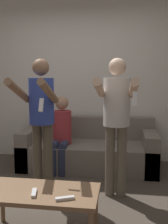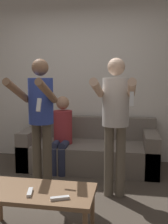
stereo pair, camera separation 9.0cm
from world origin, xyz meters
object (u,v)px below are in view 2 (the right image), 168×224
object	(u,v)px
person_seated	(62,131)
coffee_table	(37,195)
person_standing_right	(115,113)
remote_near	(60,198)
couch	(89,150)
remote_far	(30,192)
person_standing_left	(40,112)

from	to	relation	value
person_seated	coffee_table	distance (m)	1.70
person_standing_right	remote_near	bearing A→B (deg)	-109.92
couch	coffee_table	bearing A→B (deg)	-95.23
person_standing_right	person_seated	xyz separation A→B (m)	(-0.82, 0.78, -0.41)
remote_far	person_standing_right	bearing A→B (deg)	56.33
couch	person_standing_left	bearing A→B (deg)	-114.35
couch	remote_near	xyz separation A→B (m)	(0.07, -2.00, 0.19)
remote_near	person_standing_left	bearing A→B (deg)	116.13
couch	person_standing_right	world-z (taller)	person_standing_right
person_seated	remote_far	distance (m)	1.77
remote_near	remote_far	xyz separation A→B (m)	(-0.27, 0.06, 0.00)
couch	remote_near	bearing A→B (deg)	-88.08
couch	person_seated	size ratio (longest dim) A/B	1.84
person_standing_right	remote_near	distance (m)	1.22
couch	remote_far	xyz separation A→B (m)	(-0.20, -1.94, 0.19)
couch	coffee_table	world-z (taller)	couch
couch	person_standing_left	distance (m)	1.29
couch	person_seated	world-z (taller)	person_seated
coffee_table	remote_near	world-z (taller)	remote_near
couch	person_standing_right	distance (m)	1.30
coffee_table	remote_far	distance (m)	0.10
person_standing_right	remote_far	xyz separation A→B (m)	(-0.64, -0.97, -0.55)
coffee_table	person_standing_right	bearing A→B (deg)	55.65
person_standing_right	remote_near	world-z (taller)	person_standing_right
person_standing_left	person_seated	world-z (taller)	person_standing_left
person_standing_left	remote_near	distance (m)	1.27
person_seated	remote_far	world-z (taller)	person_seated
coffee_table	remote_near	size ratio (longest dim) A/B	6.46
remote_far	coffee_table	bearing A→B (deg)	65.36
couch	remote_near	world-z (taller)	couch
person_standing_right	remote_far	distance (m)	1.28
person_standing_right	remote_far	bearing A→B (deg)	-123.67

